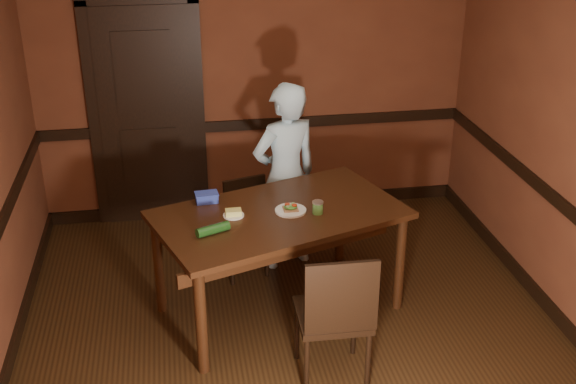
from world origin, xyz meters
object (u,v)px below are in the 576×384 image
object	(u,v)px
sandwich_plate	(291,209)
cheese_saucer	(233,213)
sauce_jar	(318,207)
dining_table	(279,261)
chair_near	(332,312)
food_tub	(207,197)
person	(285,177)
chair_far	(242,230)

from	to	relation	value
sandwich_plate	cheese_saucer	xyz separation A→B (m)	(-0.42, -0.00, 0.00)
sandwich_plate	sauce_jar	world-z (taller)	sauce_jar
cheese_saucer	sauce_jar	bearing A→B (deg)	-5.54
dining_table	sauce_jar	xyz separation A→B (m)	(0.27, -0.07, 0.47)
chair_near	sauce_jar	xyz separation A→B (m)	(0.05, 0.77, 0.39)
sauce_jar	food_tub	bearing A→B (deg)	157.31
chair_near	person	size ratio (longest dim) A/B	0.62
dining_table	sandwich_plate	size ratio (longest dim) A/B	7.71
person	sauce_jar	size ratio (longest dim) A/B	16.76
chair_far	sauce_jar	size ratio (longest dim) A/B	8.27
person	food_tub	bearing A→B (deg)	13.59
chair_far	sauce_jar	distance (m)	0.96
chair_far	chair_near	world-z (taller)	chair_near
dining_table	sauce_jar	world-z (taller)	sauce_jar
dining_table	chair_near	world-z (taller)	chair_near
chair_far	chair_near	distance (m)	1.51
cheese_saucer	chair_near	bearing A→B (deg)	-56.21
person	sauce_jar	xyz separation A→B (m)	(0.11, -0.77, 0.08)
dining_table	person	xyz separation A→B (m)	(0.16, 0.70, 0.39)
person	food_tub	size ratio (longest dim) A/B	8.86
chair_far	person	bearing A→B (deg)	-0.93
dining_table	chair_far	bearing A→B (deg)	91.04
sauce_jar	chair_near	bearing A→B (deg)	-94.06
chair_near	sauce_jar	world-z (taller)	chair_near
chair_near	cheese_saucer	bearing A→B (deg)	-54.94
sandwich_plate	cheese_saucer	world-z (taller)	sandwich_plate
sauce_jar	dining_table	bearing A→B (deg)	166.15
chair_near	sandwich_plate	xyz separation A→B (m)	(-0.14, 0.83, 0.36)
sauce_jar	person	bearing A→B (deg)	98.35
person	cheese_saucer	xyz separation A→B (m)	(-0.50, -0.71, 0.05)
food_tub	chair_near	bearing A→B (deg)	-61.01
food_tub	sandwich_plate	bearing A→B (deg)	-28.80
chair_near	food_tub	distance (m)	1.37
sauce_jar	food_tub	world-z (taller)	sauce_jar
chair_near	sauce_jar	size ratio (longest dim) A/B	10.33
sandwich_plate	sauce_jar	xyz separation A→B (m)	(0.19, -0.06, 0.03)
dining_table	food_tub	world-z (taller)	food_tub
person	sandwich_plate	distance (m)	0.71
chair_far	sandwich_plate	bearing A→B (deg)	-79.09
sandwich_plate	sauce_jar	size ratio (longest dim) A/B	2.41
sandwich_plate	cheese_saucer	bearing A→B (deg)	-179.74
person	cheese_saucer	bearing A→B (deg)	35.35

